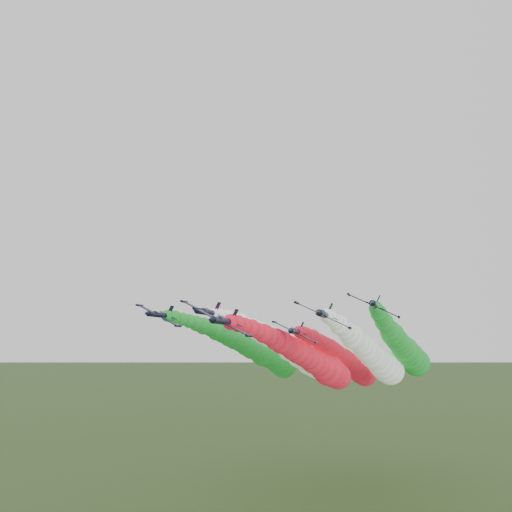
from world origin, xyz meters
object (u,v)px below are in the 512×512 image
object	(u,v)px
jet_outer_right	(405,349)
jet_trail	(349,363)
jet_inner_right	(375,357)
jet_inner_left	(298,354)
jet_outer_left	(259,352)
jet_lead	(316,363)

from	to	relation	value
jet_outer_right	jet_trail	distance (m)	18.33
jet_inner_right	jet_outer_right	bearing A→B (deg)	55.25
jet_inner_left	jet_outer_left	world-z (taller)	jet_outer_left
jet_inner_left	jet_outer_left	distance (m)	14.23
jet_outer_right	jet_trail	xyz separation A→B (m)	(-16.02, 7.95, -4.01)
jet_inner_right	jet_outer_right	world-z (taller)	jet_outer_right
jet_outer_left	jet_inner_left	bearing A→B (deg)	-26.93
jet_outer_left	jet_inner_right	bearing A→B (deg)	-13.55
jet_inner_left	jet_trail	size ratio (longest dim) A/B	1.00
jet_lead	jet_outer_right	world-z (taller)	jet_outer_right
jet_outer_right	jet_trail	world-z (taller)	jet_outer_right
jet_lead	jet_outer_right	bearing A→B (deg)	42.75
jet_lead	jet_inner_left	size ratio (longest dim) A/B	1.00
jet_inner_left	jet_inner_right	xyz separation A→B (m)	(20.41, -1.53, -0.80)
jet_trail	jet_lead	bearing A→B (deg)	-100.63
jet_lead	jet_inner_left	distance (m)	12.53
jet_outer_left	jet_trail	size ratio (longest dim) A/B	1.00
jet_inner_left	jet_inner_right	world-z (taller)	jet_inner_left
jet_outer_left	jet_trail	xyz separation A→B (m)	(24.47, 10.61, -3.08)
jet_lead	jet_trail	world-z (taller)	jet_lead
jet_inner_left	jet_trail	world-z (taller)	jet_inner_left
jet_lead	jet_outer_left	world-z (taller)	jet_outer_left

